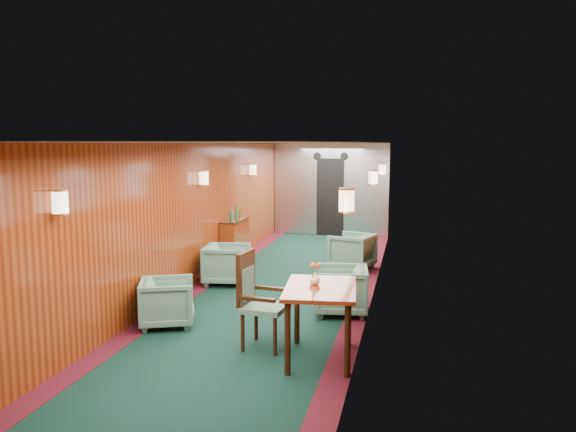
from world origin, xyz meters
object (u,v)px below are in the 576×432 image
Objects in this scene: armchair_left_far at (227,264)px; armchair_right_near at (341,290)px; side_chair at (256,296)px; armchair_right_far at (352,251)px; dining_table at (320,298)px; armchair_left_near at (167,302)px; credenza at (235,241)px.

armchair_left_far is 2.46m from armchair_right_near.
side_chair reaches higher than armchair_left_far.
armchair_right_near is 2.88m from armchair_right_far.
armchair_left_far is (-2.09, 2.99, -0.35)m from dining_table.
armchair_left_near is at bearing 167.04° from side_chair.
side_chair is 1.52× the size of armchair_left_far.
armchair_right_far is (-0.14, 2.88, 0.00)m from armchair_right_near.
dining_table is at bearing -130.07° from armchair_left_near.
armchair_left_far is at bearing 119.33° from dining_table.
dining_table is 3.66m from armchair_left_far.
credenza is 2.32m from armchair_right_far.
armchair_left_far is at bearing 122.09° from side_chair.
dining_table is 1.69× the size of armchair_left_near.
armchair_left_near is (0.30, -3.81, -0.14)m from credenza.
armchair_left_near is at bearing -85.51° from credenza.
armchair_right_near is at bearing 83.91° from dining_table.
dining_table reaches higher than armchair_right_far.
side_chair is at bearing -35.08° from armchair_right_near.
armchair_right_near is at bearing 68.69° from side_chair.
armchair_left_near is at bearing 171.45° from armchair_left_far.
armchair_left_near is 2.28m from armchair_left_far.
credenza reaches higher than side_chair.
armchair_right_far is (2.02, 3.88, 0.03)m from armchair_left_near.
side_chair is (-0.79, 0.22, -0.08)m from dining_table.
armchair_right_far is at bearing 176.07° from armchair_right_near.
armchair_right_far is at bearing 1.71° from credenza.
credenza reaches higher than armchair_left_near.
side_chair is at bearing 158.96° from dining_table.
dining_table is 1.57× the size of armchair_right_near.
credenza reaches higher than armchair_right_near.
credenza reaches higher than armchair_left_far.
armchair_left_near is 2.38m from armchair_right_near.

